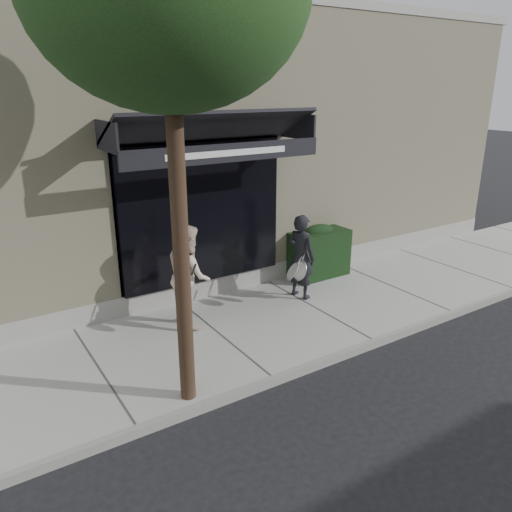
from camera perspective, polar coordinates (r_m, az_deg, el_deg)
ground at (r=9.48m, az=6.59°, el=-6.43°), size 80.00×80.00×0.00m
sidewalk at (r=9.45m, az=6.60°, el=-6.10°), size 20.00×3.00×0.12m
curb at (r=8.45m, az=13.35°, el=-9.66°), size 20.00×0.10×0.14m
building_facade at (r=12.83m, az=-7.44°, el=12.96°), size 14.30×8.04×5.64m
hedge at (r=10.78m, az=7.06°, el=0.52°), size 1.30×0.70×1.14m
pedestrian_front at (r=9.54m, az=5.17°, el=-0.08°), size 0.85×0.84×1.65m
pedestrian_back at (r=8.51m, az=-7.66°, el=-2.19°), size 0.83×0.99×1.76m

